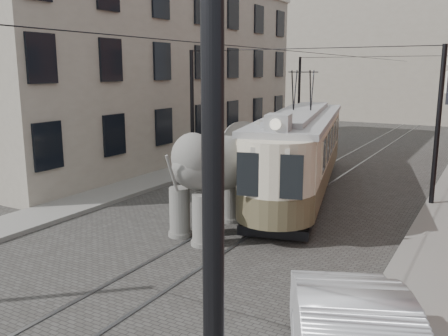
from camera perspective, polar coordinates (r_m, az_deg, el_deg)
The scene contains 9 objects.
ground at distance 15.79m, azimuth 1.34°, elevation -7.25°, with size 120.00×120.00×0.00m, color #3E3C39.
tram_rails at distance 15.78m, azimuth 1.34°, elevation -7.21°, with size 1.54×80.00×0.02m, color slate, non-canonical shape.
sidewalk_right at distance 14.12m, azimuth 23.66°, elevation -10.27°, with size 2.00×60.00×0.15m, color slate.
sidewalk_left at distance 19.57m, azimuth -15.68°, elevation -3.73°, with size 2.00×60.00×0.15m, color slate.
stucco_building at distance 29.39m, azimuth -8.42°, elevation 11.26°, with size 7.00×24.00×10.00m, color gray.
distant_block at distance 53.66m, azimuth 22.73°, elevation 12.73°, with size 28.00×10.00×14.00m, color gray.
catenary at distance 19.67m, azimuth 7.85°, elevation 5.36°, with size 11.00×30.20×6.00m, color black, non-canonical shape.
tram at distance 20.26m, azimuth 9.15°, elevation 4.15°, with size 2.63×12.74×5.06m, color beige, non-canonical shape.
elephant at distance 15.03m, azimuth -0.77°, elevation -1.38°, with size 3.10×5.63×3.45m, color #615F5A, non-canonical shape.
Camera 1 is at (7.10, -13.15, 5.09)m, focal length 38.53 mm.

